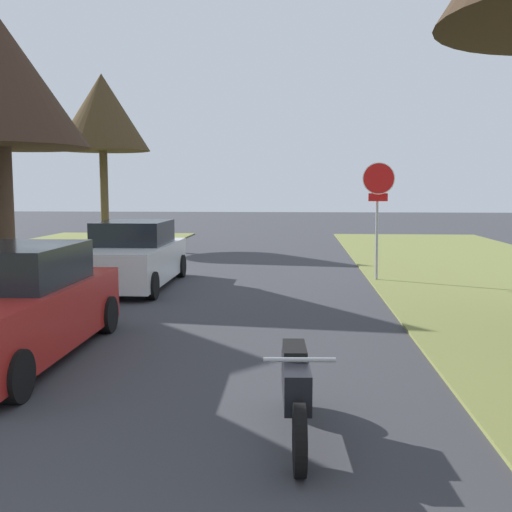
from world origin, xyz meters
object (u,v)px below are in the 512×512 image
parked_motorcycle (295,389)px  parked_sedan_white (132,257)px  stop_sign_far (378,195)px  street_tree_left_mid_b (0,82)px  parked_sedan_red (9,308)px  street_tree_left_far (102,113)px

parked_motorcycle → parked_sedan_white: bearing=114.5°
stop_sign_far → parked_motorcycle: (-2.01, -10.00, -1.71)m
street_tree_left_mid_b → stop_sign_far: bearing=-0.4°
stop_sign_far → parked_motorcycle: 10.34m
parked_sedan_red → parked_motorcycle: size_ratio=2.15×
parked_motorcycle → street_tree_left_far: bearing=112.9°
stop_sign_far → parked_sedan_white: (-5.99, -1.26, -1.47)m
parked_sedan_red → parked_motorcycle: (3.97, -2.44, -0.24)m
parked_sedan_white → parked_motorcycle: (3.98, -8.74, -0.24)m
street_tree_left_mid_b → parked_motorcycle: street_tree_left_mid_b is taller
street_tree_left_far → parked_motorcycle: bearing=-67.1°
street_tree_left_far → parked_sedan_red: 17.08m
parked_sedan_red → parked_sedan_white: bearing=90.1°
street_tree_left_mid_b → parked_sedan_white: size_ratio=1.53×
parked_sedan_red → parked_sedan_white: (-0.01, 6.30, 0.00)m
parked_sedan_white → parked_motorcycle: size_ratio=2.15×
street_tree_left_far → parked_motorcycle: (7.79, -18.44, -4.84)m
street_tree_left_mid_b → parked_sedan_white: street_tree_left_mid_b is taller
street_tree_left_mid_b → parked_motorcycle: (7.76, -10.07, -4.61)m
stop_sign_far → parked_sedan_red: stop_sign_far is taller
street_tree_left_mid_b → parked_sedan_white: (3.77, -1.33, -4.37)m
parked_motorcycle → parked_sedan_red: bearing=148.4°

